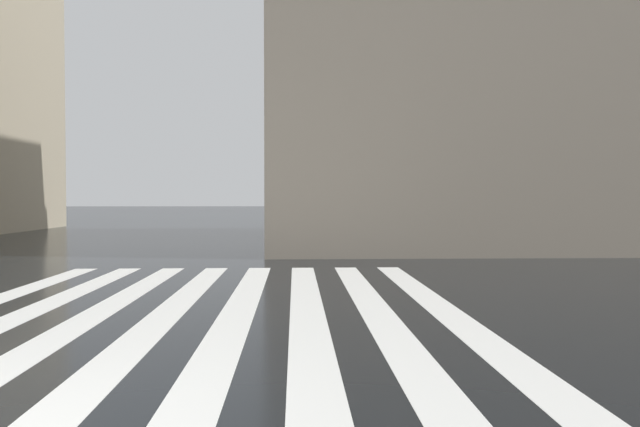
# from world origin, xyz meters

# --- Properties ---
(zebra_crossing) EXTENTS (13.00, 7.50, 0.01)m
(zebra_crossing) POSITION_xyz_m (4.00, -1.10, 0.00)
(zebra_crossing) COLOR silver
(zebra_crossing) RESTS_ON ground_plane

